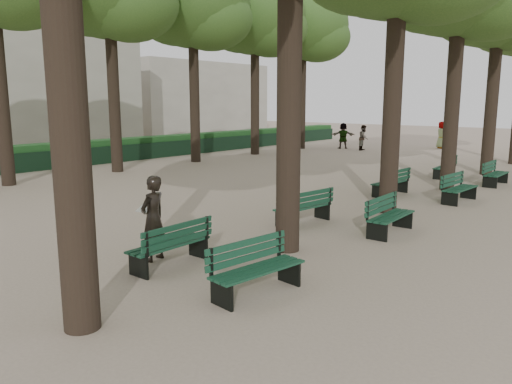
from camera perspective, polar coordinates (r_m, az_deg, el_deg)
The scene contains 19 objects.
ground at distance 10.09m, azimuth -13.83°, elevation -8.70°, with size 120.00×120.00×0.00m, color tan.
tree_far_3 at distance 27.56m, azimuth -7.27°, elevation 20.52°, with size 6.00×6.00×10.45m.
tree_far_4 at distance 31.15m, azimuth -0.12°, elevation 19.41°, with size 6.00×6.00×10.45m.
tree_far_5 at distance 35.08m, azimuth 5.41°, elevation 18.34°, with size 6.00×6.00×10.45m.
bench_left_0 at distance 10.09m, azimuth -9.80°, elevation -6.91°, with size 0.61×1.81×0.92m.
bench_left_1 at distance 13.45m, azimuth 5.42°, elevation -2.45°, with size 0.80×1.86×0.92m.
bench_left_2 at distance 18.04m, azimuth 15.09°, elevation 0.52°, with size 0.68×1.83×0.92m.
bench_left_3 at distance 22.95m, azimuth 20.73°, elevation 2.25°, with size 0.71×1.84×0.92m.
bench_right_0 at distance 8.56m, azimuth 0.19°, elevation -9.94°, with size 0.79×1.86×0.92m.
bench_right_1 at distance 12.79m, azimuth 15.12°, elevation -3.44°, with size 0.63×1.82×0.92m.
bench_right_2 at distance 17.51m, azimuth 22.23°, elevation -0.19°, with size 0.67×1.83×0.92m.
bench_right_3 at distance 21.56m, azimuth 25.71°, elevation 1.41°, with size 0.57×1.80×0.92m.
man_with_map at distance 10.39m, azimuth -11.68°, elevation -2.97°, with size 0.68×0.76×1.77m.
pedestrian_d at distance 37.04m, azimuth 20.41°, elevation 6.13°, with size 0.91×0.37×1.86m, color #262628.
pedestrian_e at distance 35.15m, azimuth 9.92°, elevation 6.36°, with size 1.64×0.35×1.77m, color #262628.
pedestrian_a at distance 34.14m, azimuth 12.20°, elevation 6.08°, with size 0.81×0.34×1.68m, color #262628.
fence at distance 28.29m, azimuth -14.06°, elevation 4.38°, with size 0.08×42.00×0.90m, color black.
hedge at distance 28.84m, azimuth -14.90°, elevation 4.75°, with size 1.20×42.00×1.20m, color #18471C.
building_far at distance 54.10m, azimuth -9.19°, elevation 10.49°, with size 12.00×16.00×7.00m, color #B7B2A3.
Camera 1 is at (7.76, -5.58, 3.24)m, focal length 35.00 mm.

